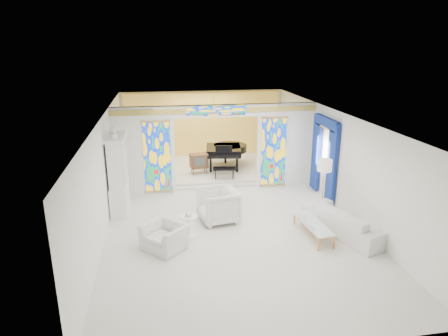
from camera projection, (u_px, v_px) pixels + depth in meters
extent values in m
plane|color=silver|center=(226.00, 211.00, 12.38)|extent=(12.00, 12.00, 0.00)
cube|color=white|center=(226.00, 115.00, 11.47)|extent=(7.00, 12.00, 0.02)
cube|color=white|center=(203.00, 125.00, 17.57)|extent=(7.00, 0.02, 3.00)
cube|color=white|center=(291.00, 275.00, 6.29)|extent=(7.00, 0.02, 3.00)
cube|color=white|center=(105.00, 171.00, 11.38)|extent=(0.02, 12.00, 3.00)
cube|color=white|center=(336.00, 159.00, 12.48)|extent=(0.02, 12.00, 3.00)
cube|color=white|center=(143.00, 151.00, 13.41)|extent=(2.00, 0.18, 3.00)
cube|color=white|center=(286.00, 145.00, 14.20)|extent=(2.00, 0.18, 3.00)
cube|color=white|center=(216.00, 111.00, 13.41)|extent=(3.00, 0.18, 0.40)
cube|color=white|center=(173.00, 156.00, 13.54)|extent=(0.12, 0.06, 2.60)
cube|color=white|center=(259.00, 152.00, 14.01)|extent=(0.12, 0.06, 2.60)
cube|color=white|center=(217.00, 116.00, 13.37)|extent=(3.24, 0.06, 0.12)
cube|color=#D6BA50|center=(216.00, 111.00, 13.31)|extent=(7.00, 0.05, 0.18)
cube|color=gold|center=(157.00, 157.00, 13.45)|extent=(0.90, 0.04, 2.40)
cube|color=gold|center=(274.00, 152.00, 14.08)|extent=(0.90, 0.04, 2.40)
cube|color=gold|center=(217.00, 111.00, 13.31)|extent=(2.00, 0.04, 0.34)
cube|color=silver|center=(209.00, 169.00, 16.21)|extent=(6.80, 3.80, 0.18)
cube|color=#ECCA52|center=(203.00, 126.00, 17.46)|extent=(6.70, 0.10, 2.90)
cylinder|color=#CB9047|center=(214.00, 109.00, 15.40)|extent=(0.48, 0.48, 0.30)
cube|color=navy|center=(332.00, 164.00, 12.55)|extent=(0.12, 0.55, 2.60)
cube|color=navy|center=(316.00, 153.00, 13.78)|extent=(0.12, 0.55, 2.60)
cube|color=navy|center=(327.00, 122.00, 12.80)|extent=(0.14, 1.70, 0.30)
cube|color=#EBC753|center=(326.00, 127.00, 12.85)|extent=(0.12, 1.50, 0.06)
cube|color=white|center=(120.00, 197.00, 12.30)|extent=(0.50, 1.40, 0.90)
cube|color=white|center=(117.00, 161.00, 11.96)|extent=(0.44, 1.30, 1.40)
cube|color=white|center=(125.00, 161.00, 11.99)|extent=(0.01, 1.20, 1.30)
cube|color=white|center=(115.00, 137.00, 11.73)|extent=(0.56, 1.46, 0.08)
cylinder|color=white|center=(113.00, 136.00, 11.37)|extent=(0.22, 0.22, 0.16)
sphere|color=white|center=(113.00, 130.00, 11.32)|extent=(0.20, 0.20, 0.20)
imported|color=white|center=(165.00, 236.00, 10.04)|extent=(1.36, 1.36, 0.67)
imported|color=white|center=(218.00, 206.00, 11.55)|extent=(1.23, 1.21, 0.97)
imported|color=silver|center=(346.00, 221.00, 10.83)|extent=(1.81, 2.72, 0.74)
cylinder|color=white|center=(188.00, 217.00, 10.59)|extent=(0.61, 0.61, 0.04)
cylinder|color=white|center=(189.00, 226.00, 10.68)|extent=(0.10, 0.10, 0.56)
cylinder|color=white|center=(189.00, 236.00, 10.76)|extent=(0.40, 0.40, 0.03)
imported|color=white|center=(188.00, 212.00, 10.55)|extent=(0.21, 0.21, 0.19)
cube|color=white|center=(313.00, 224.00, 10.69)|extent=(0.59, 1.67, 0.04)
cube|color=#CB9047|center=(313.00, 224.00, 10.69)|extent=(0.62, 1.70, 0.03)
cube|color=#CB9047|center=(319.00, 245.00, 9.97)|extent=(0.04, 0.04, 0.34)
cube|color=#CB9047|center=(334.00, 243.00, 10.07)|extent=(0.04, 0.04, 0.34)
cube|color=#CB9047|center=(294.00, 219.00, 11.42)|extent=(0.04, 0.04, 0.34)
cube|color=#CB9047|center=(308.00, 217.00, 11.52)|extent=(0.04, 0.04, 0.34)
cylinder|color=#CB9047|center=(321.00, 214.00, 12.12)|extent=(0.36, 0.36, 0.03)
cylinder|color=#CB9047|center=(323.00, 190.00, 11.88)|extent=(0.04, 0.04, 1.59)
cylinder|color=silver|center=(325.00, 165.00, 11.65)|extent=(0.52, 0.52, 0.34)
cube|color=black|center=(223.00, 150.00, 15.92)|extent=(1.54, 1.62, 0.26)
cylinder|color=black|center=(230.00, 148.00, 16.24)|extent=(1.52, 1.52, 0.26)
cube|color=black|center=(224.00, 157.00, 15.13)|extent=(1.28, 0.46, 0.09)
cube|color=white|center=(224.00, 157.00, 15.06)|extent=(1.16, 0.26, 0.03)
cube|color=black|center=(224.00, 148.00, 15.37)|extent=(0.65, 0.12, 0.23)
cube|color=black|center=(224.00, 169.00, 14.69)|extent=(0.87, 0.44, 0.07)
cylinder|color=black|center=(211.00, 165.00, 15.42)|extent=(0.11, 0.11, 0.58)
cylinder|color=black|center=(237.00, 165.00, 15.44)|extent=(0.11, 0.11, 0.58)
cylinder|color=black|center=(225.00, 156.00, 16.58)|extent=(0.11, 0.11, 0.58)
cube|color=brown|center=(199.00, 161.00, 15.22)|extent=(0.71, 0.53, 0.53)
cube|color=#3C423F|center=(200.00, 161.00, 15.00)|extent=(0.43, 0.08, 0.34)
cone|color=brown|center=(194.00, 172.00, 15.11)|extent=(0.04, 0.04, 0.23)
cone|color=brown|center=(207.00, 171.00, 15.26)|extent=(0.04, 0.04, 0.23)
cone|color=brown|center=(192.00, 170.00, 15.41)|extent=(0.04, 0.04, 0.23)
cone|color=brown|center=(204.00, 168.00, 15.55)|extent=(0.04, 0.04, 0.23)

